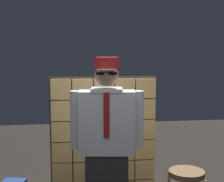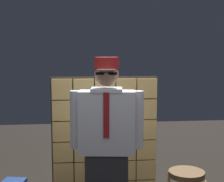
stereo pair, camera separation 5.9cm
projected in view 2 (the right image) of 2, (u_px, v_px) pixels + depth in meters
glass_block_wall at (105, 140)px, 4.29m from camera, size 1.33×0.10×1.59m
standing_person at (107, 146)px, 3.40m from camera, size 0.73×0.34×1.83m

